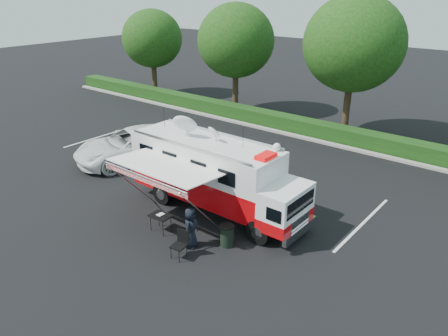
{
  "coord_description": "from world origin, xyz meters",
  "views": [
    {
      "loc": [
        11.0,
        -13.1,
        9.34
      ],
      "look_at": [
        0.0,
        0.5,
        1.9
      ],
      "focal_mm": 35.0,
      "sensor_mm": 36.0,
      "label": 1
    }
  ],
  "objects_px": {
    "folding_table": "(160,216)",
    "trash_bin": "(227,235)",
    "white_suv": "(135,160)",
    "command_truck": "(215,175)"
  },
  "relations": [
    {
      "from": "folding_table",
      "to": "trash_bin",
      "type": "bearing_deg",
      "value": 17.99
    },
    {
      "from": "folding_table",
      "to": "trash_bin",
      "type": "height_order",
      "value": "trash_bin"
    },
    {
      "from": "white_suv",
      "to": "folding_table",
      "type": "relative_size",
      "value": 7.27
    },
    {
      "from": "white_suv",
      "to": "trash_bin",
      "type": "height_order",
      "value": "white_suv"
    },
    {
      "from": "folding_table",
      "to": "trash_bin",
      "type": "xyz_separation_m",
      "value": [
        2.73,
        0.89,
        -0.26
      ]
    },
    {
      "from": "trash_bin",
      "to": "white_suv",
      "type": "bearing_deg",
      "value": 159.66
    },
    {
      "from": "folding_table",
      "to": "trash_bin",
      "type": "relative_size",
      "value": 1.05
    },
    {
      "from": "white_suv",
      "to": "folding_table",
      "type": "bearing_deg",
      "value": -14.93
    },
    {
      "from": "command_truck",
      "to": "white_suv",
      "type": "distance_m",
      "value": 7.8
    },
    {
      "from": "white_suv",
      "to": "folding_table",
      "type": "height_order",
      "value": "white_suv"
    }
  ]
}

